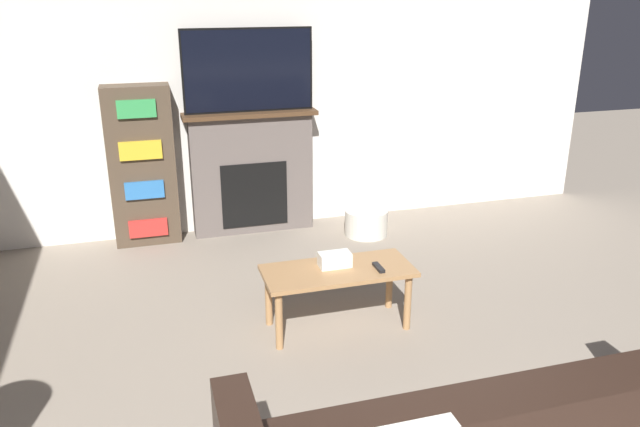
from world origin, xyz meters
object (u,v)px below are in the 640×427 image
Objects in this scene: fireplace at (252,172)px; bookshelf at (142,166)px; storage_basket at (366,222)px; tv at (248,70)px; coffee_table at (338,278)px.

bookshelf is at bearing -178.78° from fireplace.
tv is at bearing 157.88° from storage_basket.
coffee_table is (0.22, -2.03, -0.21)m from fireplace.
storage_basket is at bearing 63.28° from coffee_table.
bookshelf is 3.53× the size of storage_basket.
tv is at bearing -90.00° from fireplace.
tv is 2.88× the size of storage_basket.
coffee_table is 0.71× the size of bookshelf.
fireplace is at bearing 1.22° from bookshelf.
bookshelf is at bearing 121.47° from coffee_table.
storage_basket is (0.80, 1.59, -0.26)m from coffee_table.
coffee_table is 2.50× the size of storage_basket.
bookshelf reaches higher than fireplace.
tv is 1.81m from storage_basket.
bookshelf is (-1.01, -0.02, 0.14)m from fireplace.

